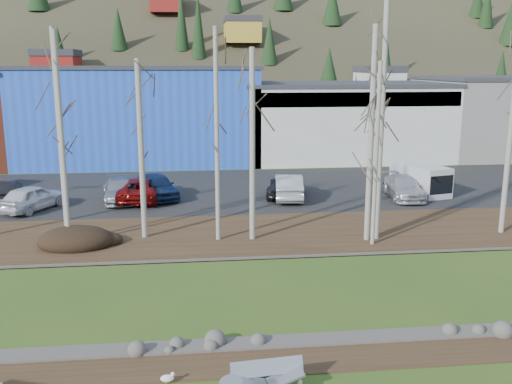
{
  "coord_description": "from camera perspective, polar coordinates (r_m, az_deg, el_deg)",
  "views": [
    {
      "loc": [
        -1.63,
        -12.79,
        8.36
      ],
      "look_at": [
        1.33,
        13.3,
        2.5
      ],
      "focal_mm": 40.0,
      "sensor_mm": 36.0,
      "label": 1
    }
  ],
  "objects": [
    {
      "name": "seagull",
      "position": [
        16.22,
        -8.82,
        -17.9
      ],
      "size": [
        0.43,
        0.2,
        0.31
      ],
      "rotation": [
        0.0,
        0.0,
        0.28
      ],
      "color": "gold",
      "rests_on": "ground"
    },
    {
      "name": "car_7",
      "position": [
        37.13,
        14.53,
        0.47
      ],
      "size": [
        2.38,
        4.89,
        1.37
      ],
      "primitive_type": "imported",
      "rotation": [
        0.0,
        0.0,
        -0.1
      ],
      "color": "#B8B9BA",
      "rests_on": "parking_lot"
    },
    {
      "name": "far_bank",
      "position": [
        28.57,
        -2.93,
        -4.29
      ],
      "size": [
        80.0,
        7.0,
        0.15
      ],
      "primitive_type": "cube",
      "color": "#382616",
      "rests_on": "ground"
    },
    {
      "name": "bench_damaged",
      "position": [
        15.54,
        1.13,
        -18.1
      ],
      "size": [
        1.98,
        0.82,
        0.86
      ],
      "rotation": [
        0.0,
        0.0,
        0.1
      ],
      "color": "silver",
      "rests_on": "ground"
    },
    {
      "name": "building_white",
      "position": [
        53.77,
        8.3,
        7.18
      ],
      "size": [
        18.36,
        12.24,
        6.8
      ],
      "color": "beige",
      "rests_on": "ground"
    },
    {
      "name": "car_0",
      "position": [
        35.35,
        -21.48,
        -0.52
      ],
      "size": [
        3.57,
        4.68,
        1.49
      ],
      "primitive_type": "imported",
      "rotation": [
        0.0,
        0.0,
        2.66
      ],
      "color": "white",
      "rests_on": "parking_lot"
    },
    {
      "name": "building_grey",
      "position": [
        59.85,
        23.41,
        7.06
      ],
      "size": [
        14.28,
        12.24,
        7.3
      ],
      "color": "gray",
      "rests_on": "ground"
    },
    {
      "name": "birch_5",
      "position": [
        26.59,
        -3.94,
        5.53
      ],
      "size": [
        0.22,
        0.22,
        9.91
      ],
      "color": "#A9A699",
      "rests_on": "far_bank"
    },
    {
      "name": "car_6",
      "position": [
        36.51,
        2.97,
        0.59
      ],
      "size": [
        3.1,
        4.99,
        1.29
      ],
      "primitive_type": "imported",
      "rotation": [
        0.0,
        0.0,
        2.92
      ],
      "color": "#29292B",
      "rests_on": "parking_lot"
    },
    {
      "name": "hillside",
      "position": [
        97.23,
        -5.77,
        17.92
      ],
      "size": [
        160.0,
        72.0,
        35.0
      ],
      "primitive_type": null,
      "color": "#2F261B",
      "rests_on": "ground"
    },
    {
      "name": "birch_8",
      "position": [
        27.01,
        11.44,
        5.51
      ],
      "size": [
        0.27,
        0.27,
        10.0
      ],
      "color": "#A9A699",
      "rests_on": "far_bank"
    },
    {
      "name": "birch_2",
      "position": [
        27.57,
        -11.41,
        4.09
      ],
      "size": [
        0.27,
        0.27,
        8.52
      ],
      "color": "#A9A699",
      "rests_on": "far_bank"
    },
    {
      "name": "dirt_strip",
      "position": [
        17.15,
        -0.2,
        -16.54
      ],
      "size": [
        80.0,
        1.8,
        0.03
      ],
      "primitive_type": "cube",
      "color": "#382616",
      "rests_on": "ground"
    },
    {
      "name": "dirt_mound",
      "position": [
        27.77,
        -17.58,
        -4.49
      ],
      "size": [
        3.48,
        2.46,
        0.68
      ],
      "primitive_type": "ellipsoid",
      "color": "black",
      "rests_on": "far_bank"
    },
    {
      "name": "parking_lot",
      "position": [
        38.72,
        -3.91,
        0.19
      ],
      "size": [
        80.0,
        14.0,
        0.14
      ],
      "primitive_type": "cube",
      "color": "black",
      "rests_on": "ground"
    },
    {
      "name": "near_bank_rocks",
      "position": [
        18.03,
        -0.56,
        -15.05
      ],
      "size": [
        80.0,
        0.8,
        0.5
      ],
      "primitive_type": null,
      "color": "#47423D",
      "rests_on": "ground"
    },
    {
      "name": "birch_3",
      "position": [
        27.58,
        -19.02,
        5.08
      ],
      "size": [
        0.2,
        0.2,
        9.87
      ],
      "color": "#A9A699",
      "rests_on": "far_bank"
    },
    {
      "name": "birch_7",
      "position": [
        27.24,
        12.45,
        7.22
      ],
      "size": [
        0.26,
        0.26,
        11.61
      ],
      "color": "#A9A699",
      "rests_on": "far_bank"
    },
    {
      "name": "car_4",
      "position": [
        36.35,
        -9.87,
        0.58
      ],
      "size": [
        3.29,
        4.92,
        1.56
      ],
      "primitive_type": "imported",
      "rotation": [
        0.0,
        0.0,
        0.35
      ],
      "color": "navy",
      "rests_on": "parking_lot"
    },
    {
      "name": "car_5",
      "position": [
        35.76,
        3.28,
        0.56
      ],
      "size": [
        2.23,
        4.91,
        1.56
      ],
      "primitive_type": "imported",
      "rotation": [
        0.0,
        0.0,
        3.02
      ],
      "color": "silver",
      "rests_on": "parking_lot"
    },
    {
      "name": "birch_4",
      "position": [
        26.69,
        -0.37,
        4.61
      ],
      "size": [
        0.27,
        0.27,
        9.01
      ],
      "color": "#A9A699",
      "rests_on": "far_bank"
    },
    {
      "name": "far_bank_rocks",
      "position": [
        25.55,
        -2.48,
        -6.53
      ],
      "size": [
        80.0,
        0.8,
        0.46
      ],
      "primitive_type": null,
      "color": "#47423D",
      "rests_on": "ground"
    },
    {
      "name": "river",
      "position": [
        21.73,
        -1.7,
        -10.05
      ],
      "size": [
        80.0,
        8.0,
        0.9
      ],
      "primitive_type": null,
      "color": "black",
      "rests_on": "ground"
    },
    {
      "name": "van_white",
      "position": [
        38.67,
        16.25,
        1.25
      ],
      "size": [
        2.83,
        4.67,
        1.9
      ],
      "rotation": [
        0.0,
        0.0,
        0.25
      ],
      "color": "white",
      "rests_on": "parking_lot"
    },
    {
      "name": "building_blue",
      "position": [
        52.14,
        -11.37,
        7.72
      ],
      "size": [
        20.4,
        12.24,
        8.3
      ],
      "color": "blue",
      "rests_on": "ground"
    },
    {
      "name": "car_8",
      "position": [
        36.52,
        3.09,
        0.59
      ],
      "size": [
        3.1,
        4.99,
        1.29
      ],
      "primitive_type": "imported",
      "rotation": [
        0.0,
        0.0,
        2.92
      ],
      "color": "#29292B",
      "rests_on": "parking_lot"
    },
    {
      "name": "birch_6",
      "position": [
        26.48,
        11.94,
        3.59
      ],
      "size": [
        0.19,
        0.19,
        8.4
      ],
      "color": "#A9A699",
      "rests_on": "far_bank"
    },
    {
      "name": "car_3",
      "position": [
        36.23,
        -13.52,
        0.21
      ],
      "size": [
        2.55,
        4.88,
        1.35
      ],
      "primitive_type": "imported",
      "rotation": [
        0.0,
        0.0,
        0.15
      ],
      "color": "#929499",
      "rests_on": "parking_lot"
    },
    {
      "name": "car_2",
      "position": [
        35.98,
        -11.45,
        0.29
      ],
      "size": [
        2.67,
        5.27,
        1.43
      ],
      "primitive_type": "imported",
      "rotation": [
        0.0,
        0.0,
        3.08
      ],
      "color": "maroon",
      "rests_on": "parking_lot"
    },
    {
      "name": "car_1",
      "position": [
        38.31,
        -23.7,
        0.11
      ],
      "size": [
        1.9,
        4.1,
        1.3
      ],
      "primitive_type": "imported",
      "rotation": [
        0.0,
        0.0,
        3.28
      ],
      "color": "black",
      "rests_on": "parking_lot"
    },
    {
      "name": "birch_1",
      "position": [
        27.07,
        -18.84,
        4.83
      ],
      "size": [
        0.21,
        0.21,
        9.74
      ],
      "color": "#A9A699",
      "rests_on": "far_bank"
    }
  ]
}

